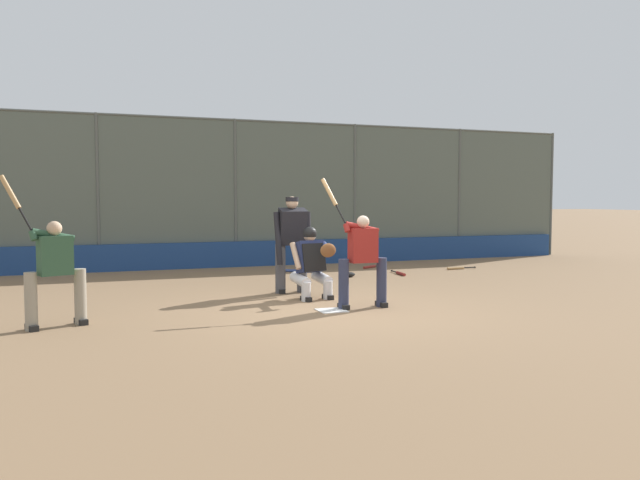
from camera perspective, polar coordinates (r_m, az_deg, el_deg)
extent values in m
plane|color=#846647|center=(9.85, 1.07, -6.49)|extent=(160.00, 160.00, 0.00)
cube|color=white|center=(9.85, 1.07, -6.45)|extent=(0.43, 0.43, 0.01)
cylinder|color=#515651|center=(20.97, 20.39, 3.95)|extent=(0.08, 0.08, 3.82)
cylinder|color=#515651|center=(18.96, 12.60, 4.14)|extent=(0.08, 0.08, 3.82)
cylinder|color=#515651|center=(17.38, 3.20, 4.27)|extent=(0.08, 0.08, 3.82)
cylinder|color=#515651|center=(16.34, -7.74, 4.27)|extent=(0.08, 0.08, 3.82)
cylinder|color=#515651|center=(15.96, -19.65, 4.10)|extent=(0.08, 0.08, 3.82)
cube|color=#515B51|center=(16.34, -7.74, 4.27)|extent=(20.19, 0.01, 3.82)
cylinder|color=#515651|center=(16.47, -7.80, 10.83)|extent=(20.19, 0.06, 0.06)
cube|color=navy|center=(16.31, -7.61, -1.29)|extent=(19.79, 0.18, 0.65)
cube|color=slate|center=(19.49, -2.76, -1.23)|extent=(14.13, 3.05, 0.12)
cube|color=slate|center=(18.43, -1.74, -1.02)|extent=(14.13, 0.55, 0.44)
cube|color=#B7BABC|center=(18.41, -1.74, -0.21)|extent=(14.13, 0.24, 0.08)
cube|color=slate|center=(18.94, -2.27, -0.40)|extent=(14.13, 0.55, 0.76)
cube|color=#B7BABC|center=(18.92, -2.27, 0.86)|extent=(14.13, 0.24, 0.08)
cube|color=slate|center=(19.46, -2.76, 0.18)|extent=(14.13, 0.55, 1.08)
cube|color=#B7BABC|center=(19.43, -2.77, 1.88)|extent=(14.13, 0.24, 0.08)
cube|color=slate|center=(19.97, -3.23, 0.73)|extent=(14.13, 0.55, 1.40)
cube|color=#B7BABC|center=(19.95, -3.24, 2.85)|extent=(14.13, 0.24, 0.08)
cube|color=slate|center=(20.49, -3.68, 1.25)|extent=(14.13, 0.55, 1.72)
cube|color=#B7BABC|center=(20.47, -3.69, 3.77)|extent=(14.13, 0.24, 0.08)
cylinder|color=#2D334C|center=(10.22, 5.65, -3.86)|extent=(0.17, 0.17, 0.80)
cube|color=black|center=(10.27, 5.63, -5.86)|extent=(0.11, 0.28, 0.08)
cylinder|color=#2D334C|center=(9.95, 2.17, -4.05)|extent=(0.17, 0.17, 0.80)
cube|color=black|center=(10.00, 2.17, -6.10)|extent=(0.11, 0.28, 0.08)
cube|color=maroon|center=(10.01, 3.95, -0.49)|extent=(0.43, 0.25, 0.55)
sphere|color=beige|center=(9.99, 3.96, 1.67)|extent=(0.20, 0.20, 0.20)
cylinder|color=maroon|center=(10.02, 3.86, 1.14)|extent=(0.57, 0.15, 0.21)
cylinder|color=maroon|center=(9.91, 2.47, 1.11)|extent=(0.13, 0.16, 0.15)
sphere|color=black|center=(9.93, 2.38, 1.46)|extent=(0.04, 0.04, 0.04)
cylinder|color=black|center=(9.98, 1.92, 2.34)|extent=(0.14, 0.20, 0.32)
cylinder|color=tan|center=(10.11, 0.85, 4.40)|extent=(0.23, 0.30, 0.45)
cylinder|color=silver|center=(10.94, 0.73, -4.59)|extent=(0.16, 0.16, 0.33)
cylinder|color=silver|center=(11.10, 0.18, -3.52)|extent=(0.27, 0.52, 0.25)
cube|color=black|center=(10.96, 0.73, -5.23)|extent=(0.14, 0.27, 0.08)
cylinder|color=silver|center=(10.73, -1.28, -4.76)|extent=(0.16, 0.16, 0.33)
cylinder|color=silver|center=(10.89, -1.81, -3.66)|extent=(0.27, 0.52, 0.25)
cube|color=black|center=(10.75, -1.28, -5.41)|extent=(0.14, 0.27, 0.08)
cube|color=navy|center=(10.99, -0.93, -1.53)|extent=(0.53, 0.45, 0.59)
cube|color=black|center=(10.86, -0.54, -1.60)|extent=(0.44, 0.21, 0.49)
sphere|color=tan|center=(10.96, -0.93, 0.39)|extent=(0.22, 0.22, 0.22)
sphere|color=black|center=(10.96, -0.93, 0.59)|extent=(0.24, 0.24, 0.24)
cylinder|color=navy|center=(10.84, 0.55, -0.64)|extent=(0.22, 0.58, 0.17)
ellipsoid|color=brown|center=(10.57, 0.75, -0.95)|extent=(0.31, 0.15, 0.24)
cylinder|color=tan|center=(10.86, -2.25, -1.45)|extent=(0.15, 0.34, 0.47)
cylinder|color=#4C4C51|center=(11.75, -1.65, -2.56)|extent=(0.19, 0.19, 0.92)
cube|color=black|center=(11.81, -1.65, -4.58)|extent=(0.12, 0.28, 0.08)
cylinder|color=#4C4C51|center=(11.64, -3.64, -2.63)|extent=(0.19, 0.19, 0.92)
cube|color=black|center=(11.69, -3.63, -4.67)|extent=(0.12, 0.28, 0.08)
cube|color=black|center=(11.57, -2.57, 1.25)|extent=(0.51, 0.45, 0.70)
sphere|color=tan|center=(11.56, -2.57, 3.43)|extent=(0.23, 0.23, 0.23)
cylinder|color=black|center=(11.56, -2.57, 3.74)|extent=(0.24, 0.24, 0.08)
cylinder|color=black|center=(11.61, -1.11, 0.20)|extent=(0.16, 0.26, 0.98)
cylinder|color=black|center=(11.44, -3.85, 0.15)|extent=(0.15, 0.26, 0.98)
cylinder|color=gray|center=(9.37, -21.06, -4.85)|extent=(0.16, 0.16, 0.78)
cube|color=black|center=(9.42, -21.01, -6.96)|extent=(0.20, 0.30, 0.08)
cylinder|color=gray|center=(9.17, -24.92, -5.12)|extent=(0.16, 0.16, 0.78)
cube|color=black|center=(9.23, -24.86, -7.28)|extent=(0.20, 0.30, 0.08)
cube|color=#2D5138|center=(9.20, -23.06, -1.31)|extent=(0.48, 0.38, 0.54)
sphere|color=tan|center=(9.17, -23.12, 0.98)|extent=(0.20, 0.20, 0.20)
cylinder|color=#2D5138|center=(9.20, -23.20, 0.42)|extent=(0.56, 0.23, 0.20)
cylinder|color=#2D5138|center=(9.13, -24.74, 0.36)|extent=(0.15, 0.16, 0.15)
sphere|color=black|center=(9.15, -24.83, 0.72)|extent=(0.04, 0.04, 0.04)
cylinder|color=black|center=(9.20, -25.33, 1.69)|extent=(0.20, 0.15, 0.33)
cylinder|color=tan|center=(9.36, -26.48, 3.95)|extent=(0.30, 0.25, 0.46)
sphere|color=black|center=(15.10, 6.57, -2.81)|extent=(0.04, 0.04, 0.04)
cylinder|color=black|center=(14.93, 6.80, -2.88)|extent=(0.07, 0.35, 0.03)
cylinder|color=maroon|center=(14.55, 7.39, -3.06)|extent=(0.12, 0.49, 0.07)
sphere|color=black|center=(14.86, -0.33, -2.89)|extent=(0.04, 0.04, 0.04)
cylinder|color=black|center=(14.91, -1.02, -2.87)|extent=(0.32, 0.24, 0.03)
cylinder|color=#334789|center=(15.05, -2.66, -2.81)|extent=(0.46, 0.36, 0.07)
sphere|color=black|center=(16.39, 5.71, -2.28)|extent=(0.04, 0.04, 0.04)
cylinder|color=black|center=(16.25, 5.37, -2.34)|extent=(0.31, 0.20, 0.03)
cylinder|color=maroon|center=(15.91, 4.54, -2.46)|extent=(0.44, 0.30, 0.07)
sphere|color=black|center=(16.25, 13.98, -2.43)|extent=(0.04, 0.04, 0.04)
cylinder|color=black|center=(16.15, 13.49, -2.46)|extent=(0.35, 0.04, 0.03)
cylinder|color=tan|center=(15.92, 12.29, -2.53)|extent=(0.48, 0.09, 0.07)
ellipsoid|color=black|center=(14.06, 2.62, -3.17)|extent=(0.32, 0.20, 0.11)
ellipsoid|color=black|center=(13.94, 2.43, -3.26)|extent=(0.11, 0.09, 0.09)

